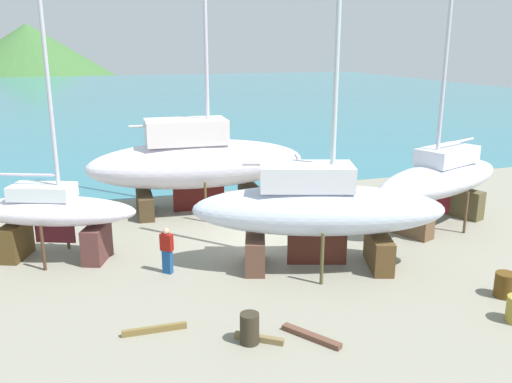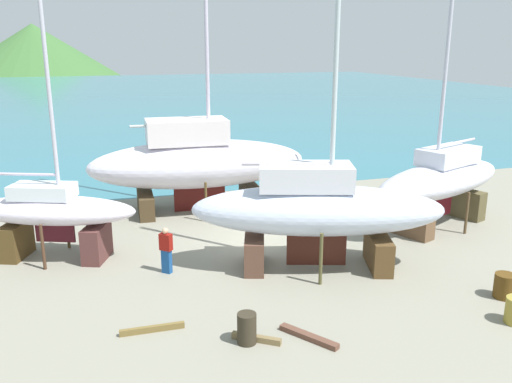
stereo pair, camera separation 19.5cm
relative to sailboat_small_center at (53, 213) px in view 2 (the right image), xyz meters
name	(u,v)px [view 2 (the right image)]	position (x,y,z in m)	size (l,w,h in m)	color
ground_plane	(274,263)	(7.82, -2.96, -1.84)	(41.82, 41.82, 0.00)	gray
sea_water	(128,96)	(7.82, 67.46, -1.84)	(141.62, 119.93, 0.01)	teal
headland_hill	(36,65)	(-16.16, 206.90, -1.84)	(99.82, 99.82, 31.06)	#3D6933
sailboat_small_center	(53,213)	(0.00, 0.00, 0.00)	(6.63, 4.16, 11.58)	#552F2C
sailboat_far_slipway	(441,180)	(16.35, -1.07, 0.30)	(8.60, 5.39, 12.98)	brown
sailboat_large_starboard	(198,162)	(6.48, 4.48, 0.62)	(10.71, 3.92, 19.45)	#493928
sailboat_mid_port	(317,209)	(9.15, -3.76, 0.40)	(9.50, 5.39, 13.68)	#523A1F
worker	(166,250)	(3.85, -2.65, -0.95)	(0.49, 0.47, 1.71)	navy
barrel_blue_faded	(504,286)	(14.01, -7.89, -1.43)	(0.66, 0.66, 0.81)	#523612
barrel_rust_near	(247,328)	(5.27, -8.03, -1.40)	(0.54, 0.54, 0.88)	#322B1F
timber_plank_near	(152,329)	(2.84, -6.67, -1.74)	(1.85, 0.12, 0.19)	brown
timber_short_cross	(256,338)	(5.54, -8.04, -1.75)	(1.41, 0.17, 0.17)	olive
timber_plank_far	(309,337)	(6.97, -8.36, -1.76)	(1.85, 0.23, 0.15)	brown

